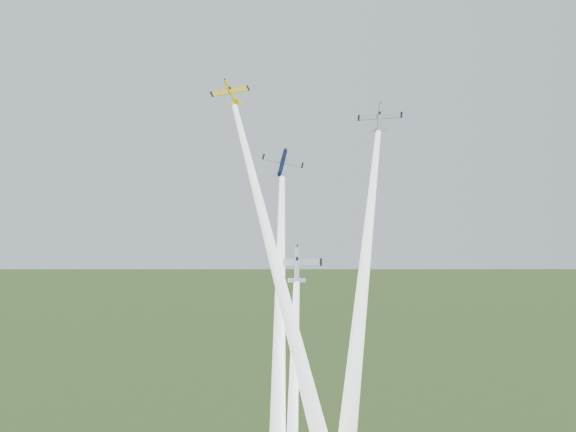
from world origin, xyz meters
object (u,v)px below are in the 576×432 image
at_px(plane_yellow, 231,92).
at_px(plane_navy, 282,163).
at_px(plane_silver_right, 380,118).
at_px(plane_silver_low, 297,265).

distance_m(plane_yellow, plane_navy, 15.97).
xyz_separation_m(plane_silver_right, plane_silver_low, (-15.20, -16.57, -24.31)).
relative_size(plane_navy, plane_silver_low, 0.93).
height_order(plane_yellow, plane_navy, plane_yellow).
relative_size(plane_yellow, plane_silver_right, 0.91).
bearing_deg(plane_silver_right, plane_navy, -151.37).
bearing_deg(plane_yellow, plane_silver_low, -79.30).
xyz_separation_m(plane_navy, plane_silver_right, (17.16, 3.81, 8.05)).
distance_m(plane_yellow, plane_silver_right, 26.44).
distance_m(plane_navy, plane_silver_low, 20.76).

